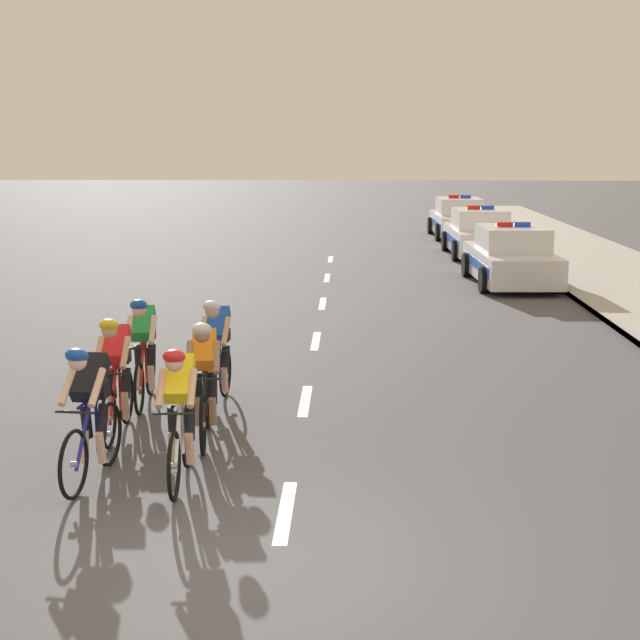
% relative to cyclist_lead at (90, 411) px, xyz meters
% --- Properties ---
extents(ground_plane, '(160.00, 160.00, 0.00)m').
position_rel_cyclist_lead_xyz_m(ground_plane, '(2.12, -2.12, -0.79)').
color(ground_plane, '#4C4C51').
extents(kerb_edge, '(0.16, 60.00, 0.13)m').
position_rel_cyclist_lead_xyz_m(kerb_edge, '(7.92, 11.88, -0.72)').
color(kerb_edge, '#9E9E99').
rests_on(kerb_edge, ground).
extents(lane_markings_centre, '(0.14, 25.60, 0.01)m').
position_rel_cyclist_lead_xyz_m(lane_markings_centre, '(2.12, 7.23, -0.78)').
color(lane_markings_centre, white).
rests_on(lane_markings_centre, ground).
extents(cyclist_lead, '(0.45, 1.72, 1.56)m').
position_rel_cyclist_lead_xyz_m(cyclist_lead, '(0.00, 0.00, 0.00)').
color(cyclist_lead, black).
rests_on(cyclist_lead, ground).
extents(cyclist_second, '(0.42, 1.72, 1.56)m').
position_rel_cyclist_lead_xyz_m(cyclist_second, '(0.96, -0.01, 0.00)').
color(cyclist_second, black).
rests_on(cyclist_second, ground).
extents(cyclist_third, '(0.42, 1.72, 1.56)m').
position_rel_cyclist_lead_xyz_m(cyclist_third, '(-0.11, 1.59, 0.00)').
color(cyclist_third, black).
rests_on(cyclist_third, ground).
extents(cyclist_fourth, '(0.45, 1.72, 1.56)m').
position_rel_cyclist_lead_xyz_m(cyclist_fourth, '(1.00, 1.38, 0.00)').
color(cyclist_fourth, black).
rests_on(cyclist_fourth, ground).
extents(cyclist_fifth, '(0.43, 1.72, 1.56)m').
position_rel_cyclist_lead_xyz_m(cyclist_fifth, '(-0.08, 2.97, 0.00)').
color(cyclist_fifth, black).
rests_on(cyclist_fifth, ground).
extents(cyclist_sixth, '(0.44, 1.72, 1.56)m').
position_rel_cyclist_lead_xyz_m(cyclist_sixth, '(0.94, 2.91, 0.00)').
color(cyclist_sixth, black).
rests_on(cyclist_sixth, ground).
extents(police_car_nearest, '(2.11, 4.46, 1.59)m').
position_rel_cyclist_lead_xyz_m(police_car_nearest, '(6.80, 14.20, -0.11)').
color(police_car_nearest, silver).
rests_on(police_car_nearest, ground).
extents(police_car_second, '(2.06, 4.43, 1.59)m').
position_rel_cyclist_lead_xyz_m(police_car_second, '(6.79, 20.27, -0.11)').
color(police_car_second, white).
rests_on(police_car_second, ground).
extents(police_car_third, '(2.08, 4.44, 1.59)m').
position_rel_cyclist_lead_xyz_m(police_car_third, '(6.79, 26.07, -0.11)').
color(police_car_third, white).
rests_on(police_car_third, ground).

